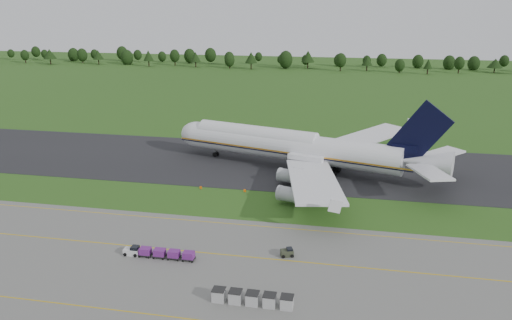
% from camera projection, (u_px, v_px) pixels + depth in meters
% --- Properties ---
extents(ground, '(600.00, 600.00, 0.00)m').
position_uv_depth(ground, '(260.00, 205.00, 102.89)').
color(ground, '#274F17').
rests_on(ground, ground).
extents(apron, '(300.00, 52.00, 0.06)m').
position_uv_depth(apron, '(216.00, 296.00, 71.05)').
color(apron, '#62625E').
rests_on(apron, ground).
extents(taxiway, '(300.00, 40.00, 0.08)m').
position_uv_depth(taxiway, '(279.00, 164.00, 129.09)').
color(taxiway, black).
rests_on(taxiway, ground).
extents(apron_markings, '(300.00, 30.20, 0.01)m').
position_uv_depth(apron_markings, '(228.00, 271.00, 77.61)').
color(apron_markings, '#C6A20B').
rests_on(apron_markings, apron).
extents(tree_line, '(528.99, 22.40, 11.96)m').
position_uv_depth(tree_line, '(307.00, 60.00, 309.65)').
color(tree_line, black).
rests_on(tree_line, ground).
extents(aircraft, '(71.73, 67.20, 20.11)m').
position_uv_depth(aircraft, '(296.00, 147.00, 124.10)').
color(aircraft, white).
rests_on(aircraft, ground).
extents(baggage_train, '(12.13, 1.55, 1.49)m').
position_uv_depth(baggage_train, '(158.00, 253.00, 81.52)').
color(baggage_train, silver).
rests_on(baggage_train, apron).
extents(utility_cart, '(2.35, 1.85, 1.13)m').
position_uv_depth(utility_cart, '(287.00, 253.00, 81.97)').
color(utility_cart, '#2F3424').
rests_on(utility_cart, apron).
extents(uld_row, '(11.40, 1.80, 1.78)m').
position_uv_depth(uld_row, '(252.00, 298.00, 68.78)').
color(uld_row, '#ABABAB').
rests_on(uld_row, apron).
extents(edge_markers, '(30.87, 0.30, 0.60)m').
position_uv_depth(edge_markers, '(267.00, 192.00, 109.20)').
color(edge_markers, '#F96007').
rests_on(edge_markers, ground).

